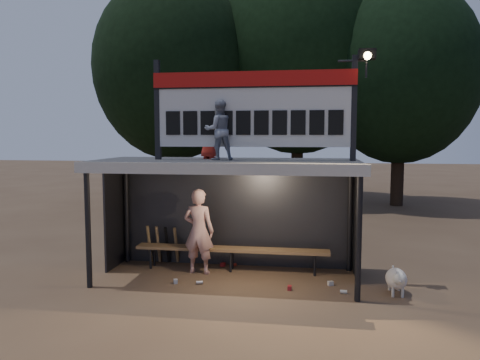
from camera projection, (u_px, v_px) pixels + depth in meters
ground at (227, 279)px, 9.12m from camera, size 80.00×80.00×0.00m
player at (199, 231)px, 9.42m from camera, size 0.67×0.48×1.72m
child_a at (219, 130)px, 8.79m from camera, size 0.66×0.59×1.12m
child_b at (209, 136)px, 9.28m from camera, size 0.52×0.47×0.90m
dugout_shelter at (229, 183)px, 9.19m from camera, size 5.10×2.08×2.32m
scoreboard_assembly at (256, 106)px, 8.72m from camera, size 4.10×0.27×1.99m
bench at (232, 250)px, 9.62m from camera, size 4.00×0.35×0.48m
tree_left at (174, 68)px, 19.04m from camera, size 6.46×6.46×9.27m
tree_mid at (298, 55)px, 19.71m from camera, size 7.22×7.22×10.36m
tree_right at (401, 74)px, 18.22m from camera, size 6.08×6.08×8.72m
dog at (397, 279)px, 8.18m from camera, size 0.36×0.81×0.49m
bats at (163, 244)px, 10.12m from camera, size 0.68×0.35×0.84m
litter at (254, 279)px, 8.98m from camera, size 3.21×1.51×0.08m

